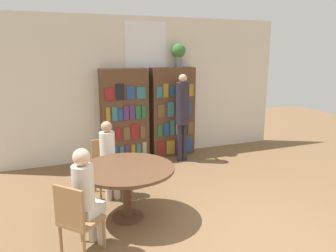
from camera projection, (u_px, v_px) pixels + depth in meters
The scene contains 11 objects.
ground_plane at pixel (247, 247), 3.92m from camera, with size 16.00×16.00×0.00m, color brown.
wall_back at pixel (146, 88), 7.12m from camera, with size 6.40×0.07×3.00m.
bookshelf_left at pixel (124, 116), 6.87m from camera, with size 0.97×0.34×1.95m.
bookshelf_right at pixel (172, 112), 7.26m from camera, with size 0.97×0.34×1.95m.
flower_vase at pixel (179, 52), 7.02m from camera, with size 0.30×0.30×0.50m.
reading_table at pixel (126, 175), 4.47m from camera, with size 1.32×1.32×0.75m.
chair_near_camera at pixel (76, 217), 3.63m from camera, with size 0.56×0.56×0.88m.
chair_left_side at pixel (106, 164), 5.37m from camera, with size 0.44×0.44×0.88m.
seated_reader_left at pixel (109, 155), 5.16m from camera, with size 0.27×0.37×1.23m.
seated_reader_right at pixel (86, 193), 3.74m from camera, with size 0.40×0.40×1.25m.
librarian_standing at pixel (183, 109), 6.78m from camera, with size 0.27×0.54×1.84m.
Camera 1 is at (-2.17, -2.90, 2.29)m, focal length 35.00 mm.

